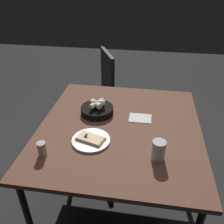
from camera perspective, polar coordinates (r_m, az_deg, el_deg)
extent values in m
plane|color=#2D2D2D|center=(2.18, 1.51, -19.26)|extent=(8.00, 8.00, 0.00)
cube|color=brown|center=(1.68, 1.85, -3.73)|extent=(1.10, 1.20, 0.03)
cylinder|color=black|center=(2.35, 15.37, -4.36)|extent=(0.04, 0.04, 0.70)
cylinder|color=black|center=(2.41, -8.25, -2.34)|extent=(0.04, 0.04, 0.70)
cylinder|color=black|center=(1.70, -19.06, -22.90)|extent=(0.04, 0.04, 0.70)
cylinder|color=white|center=(1.54, -5.01, -6.66)|extent=(0.24, 0.24, 0.01)
cube|color=tan|center=(1.53, -5.03, -6.31)|extent=(0.20, 0.15, 0.01)
cube|color=beige|center=(1.53, -5.05, -6.07)|extent=(0.18, 0.13, 0.01)
sphere|color=brown|center=(1.53, -6.38, -5.75)|extent=(0.02, 0.02, 0.02)
sphere|color=brown|center=(1.55, -6.05, -5.36)|extent=(0.02, 0.02, 0.02)
sphere|color=brown|center=(1.53, -6.14, -5.93)|extent=(0.02, 0.02, 0.02)
cylinder|color=black|center=(1.80, -3.54, 0.46)|extent=(0.24, 0.24, 0.05)
cylinder|color=beige|center=(1.77, -3.30, 2.22)|extent=(0.11, 0.05, 0.04)
cylinder|color=beige|center=(1.76, -3.79, 1.88)|extent=(0.10, 0.10, 0.04)
cylinder|color=beige|center=(1.77, -3.61, 1.99)|extent=(0.10, 0.13, 0.04)
cylinder|color=red|center=(1.83, -5.10, 0.76)|extent=(0.06, 0.06, 0.03)
cylinder|color=silver|center=(1.40, 10.92, -8.91)|extent=(0.08, 0.08, 0.12)
cylinder|color=gold|center=(1.42, 10.76, -10.08)|extent=(0.07, 0.07, 0.04)
cylinder|color=#BFB299|center=(1.47, -16.16, -8.61)|extent=(0.05, 0.05, 0.07)
cylinder|color=maroon|center=(1.48, -16.06, -9.10)|extent=(0.04, 0.04, 0.04)
cylinder|color=#B7B7BC|center=(1.44, -16.42, -7.25)|extent=(0.05, 0.05, 0.01)
cube|color=white|center=(1.76, 6.67, -1.44)|extent=(0.16, 0.12, 0.00)
cube|color=#252525|center=(2.69, -5.16, 3.90)|extent=(0.59, 0.59, 0.04)
cube|color=black|center=(2.63, -1.09, 9.23)|extent=(0.21, 0.39, 0.45)
cylinder|color=black|center=(2.94, -9.33, 1.11)|extent=(0.03, 0.03, 0.42)
cylinder|color=black|center=(2.62, -8.11, -2.96)|extent=(0.03, 0.03, 0.42)
cylinder|color=black|center=(3.00, -2.16, 2.18)|extent=(0.03, 0.03, 0.42)
cylinder|color=black|center=(2.69, -0.12, -1.68)|extent=(0.03, 0.03, 0.42)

